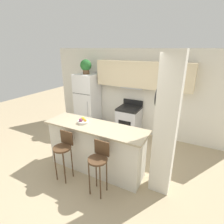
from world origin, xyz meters
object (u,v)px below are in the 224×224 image
refrigerator (88,101)px  bar_stool_right (99,160)px  stove_range (129,122)px  trash_bin (99,126)px  fruit_bowl (83,121)px  bar_stool_left (64,149)px  potted_plant_on_fridge (86,66)px

refrigerator → bar_stool_right: size_ratio=1.75×
stove_range → trash_bin: (-0.92, -0.23, -0.27)m
bar_stool_right → fruit_bowl: fruit_bowl is taller
bar_stool_left → bar_stool_right: same height
bar_stool_right → potted_plant_on_fridge: potted_plant_on_fridge is taller
potted_plant_on_fridge → bar_stool_left: bearing=-65.5°
bar_stool_left → potted_plant_on_fridge: (-1.06, 2.33, 1.35)m
potted_plant_on_fridge → trash_bin: bearing=-20.9°
bar_stool_left → potted_plant_on_fridge: size_ratio=2.31×
bar_stool_left → trash_bin: size_ratio=2.68×
refrigerator → stove_range: size_ratio=1.67×
bar_stool_left → trash_bin: 2.23m
trash_bin → stove_range: bearing=13.9°
bar_stool_left → bar_stool_right: 0.82m
potted_plant_on_fridge → trash_bin: (0.57, -0.22, -1.84)m
refrigerator → stove_range: 1.54m
refrigerator → potted_plant_on_fridge: size_ratio=4.05×
potted_plant_on_fridge → fruit_bowl: potted_plant_on_fridge is taller
bar_stool_left → fruit_bowl: size_ratio=4.28×
stove_range → potted_plant_on_fridge: bearing=-179.6°
bar_stool_right → trash_bin: (-1.31, 2.12, -0.50)m
bar_stool_right → potted_plant_on_fridge: (-1.88, 2.33, 1.35)m
bar_stool_right → fruit_bowl: bearing=143.4°
fruit_bowl → stove_range: bearing=80.5°
potted_plant_on_fridge → trash_bin: size_ratio=1.16×
bar_stool_left → bar_stool_right: bearing=0.0°
stove_range → bar_stool_right: 2.39m
stove_range → trash_bin: bearing=-166.1°
stove_range → bar_stool_right: (0.40, -2.35, 0.23)m
bar_stool_right → stove_range: bearing=99.6°
refrigerator → bar_stool_left: (1.06, -2.33, -0.21)m
refrigerator → bar_stool_left: bearing=-65.5°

